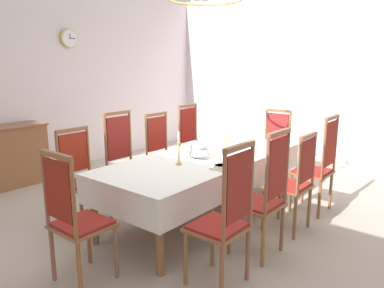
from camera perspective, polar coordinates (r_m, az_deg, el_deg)
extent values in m
cube|color=#AEA090|center=(4.60, 0.42, -10.92)|extent=(7.11, 6.15, 0.04)
cube|color=silver|center=(6.63, -21.43, 9.52)|extent=(7.11, 0.08, 3.13)
cube|color=silver|center=(7.39, 18.36, 9.95)|extent=(0.08, 6.15, 3.13)
cylinder|color=brown|center=(3.25, -4.99, -14.01)|extent=(0.07, 0.07, 0.71)
cylinder|color=brown|center=(5.17, 14.14, -4.23)|extent=(0.07, 0.07, 0.71)
cylinder|color=brown|center=(3.88, -14.77, -9.89)|extent=(0.07, 0.07, 0.71)
cylinder|color=brown|center=(5.59, 5.75, -2.67)|extent=(0.07, 0.07, 0.71)
cube|color=brown|center=(4.29, 1.91, -2.89)|extent=(2.52, 0.98, 0.08)
cube|color=brown|center=(4.28, 1.91, -2.18)|extent=(2.64, 1.10, 0.03)
cube|color=white|center=(4.27, 1.91, -1.96)|extent=(2.66, 1.12, 0.00)
cube|color=white|center=(4.02, 8.22, -5.26)|extent=(2.66, 0.00, 0.30)
cube|color=white|center=(4.65, -3.54, -2.71)|extent=(2.66, 0.00, 0.30)
cube|color=white|center=(3.41, -11.81, -8.69)|extent=(0.00, 1.12, 0.30)
cube|color=white|center=(5.39, 10.40, -0.79)|extent=(0.00, 1.12, 0.30)
cylinder|color=brown|center=(3.18, -1.02, -17.11)|extent=(0.04, 0.04, 0.47)
cylinder|color=brown|center=(3.44, 3.18, -14.67)|extent=(0.04, 0.04, 0.47)
cylinder|color=brown|center=(2.99, 4.59, -19.20)|extent=(0.04, 0.04, 0.47)
cylinder|color=brown|center=(3.27, 8.52, -16.34)|extent=(0.04, 0.04, 0.47)
cube|color=brown|center=(3.10, 3.90, -12.76)|extent=(0.44, 0.42, 0.03)
cube|color=maroon|center=(3.09, 3.91, -12.34)|extent=(0.40, 0.38, 0.02)
cylinder|color=brown|center=(2.71, 4.93, -8.30)|extent=(0.03, 0.03, 0.69)
cylinder|color=#8D5C3E|center=(3.02, 9.10, -6.19)|extent=(0.03, 0.03, 0.69)
cube|color=maroon|center=(2.85, 7.16, -6.54)|extent=(0.34, 0.02, 0.53)
cube|color=brown|center=(2.77, 7.33, -0.42)|extent=(0.40, 0.04, 0.04)
cylinder|color=brown|center=(4.35, -12.37, -9.00)|extent=(0.04, 0.04, 0.47)
cylinder|color=#915A30|center=(4.14, -16.53, -10.34)|extent=(0.04, 0.04, 0.47)
cylinder|color=brown|center=(4.62, -15.21, -7.86)|extent=(0.04, 0.04, 0.47)
cylinder|color=brown|center=(4.43, -19.22, -9.03)|extent=(0.04, 0.04, 0.47)
cube|color=brown|center=(4.30, -16.02, -5.94)|extent=(0.44, 0.42, 0.03)
cube|color=maroon|center=(4.29, -16.04, -5.63)|extent=(0.40, 0.38, 0.02)
cylinder|color=brown|center=(4.48, -15.62, -1.20)|extent=(0.03, 0.03, 0.58)
cylinder|color=#91533E|center=(4.27, -19.87, -2.12)|extent=(0.03, 0.03, 0.58)
cube|color=maroon|center=(4.36, -17.72, -1.28)|extent=(0.34, 0.02, 0.44)
cube|color=brown|center=(4.31, -17.94, 2.06)|extent=(0.40, 0.04, 0.04)
cylinder|color=brown|center=(3.64, 5.71, -13.13)|extent=(0.04, 0.04, 0.47)
cylinder|color=brown|center=(3.93, 8.81, -11.19)|extent=(0.04, 0.04, 0.47)
cylinder|color=olive|center=(3.48, 10.84, -14.58)|extent=(0.04, 0.04, 0.47)
cylinder|color=brown|center=(3.79, 13.63, -12.38)|extent=(0.04, 0.04, 0.47)
cube|color=brown|center=(3.61, 9.90, -9.20)|extent=(0.44, 0.42, 0.03)
cube|color=maroon|center=(3.60, 9.92, -8.84)|extent=(0.40, 0.38, 0.02)
cylinder|color=brown|center=(3.24, 11.39, -4.95)|extent=(0.03, 0.03, 0.70)
cylinder|color=brown|center=(3.58, 14.31, -3.44)|extent=(0.03, 0.03, 0.70)
cube|color=maroon|center=(3.40, 12.95, -3.59)|extent=(0.34, 0.02, 0.53)
cube|color=brown|center=(3.33, 13.21, 1.65)|extent=(0.40, 0.04, 0.04)
cylinder|color=brown|center=(4.75, -6.26, -6.92)|extent=(0.04, 0.04, 0.47)
cylinder|color=brown|center=(4.51, -9.71, -8.11)|extent=(0.04, 0.04, 0.47)
cylinder|color=brown|center=(5.00, -9.19, -6.02)|extent=(0.04, 0.04, 0.47)
cylinder|color=brown|center=(4.77, -12.60, -7.07)|extent=(0.04, 0.04, 0.47)
cube|color=brown|center=(4.68, -9.54, -4.13)|extent=(0.44, 0.42, 0.03)
cube|color=maroon|center=(4.67, -9.55, -3.84)|extent=(0.40, 0.38, 0.02)
cylinder|color=olive|center=(4.85, -9.47, 0.87)|extent=(0.03, 0.03, 0.70)
cylinder|color=brown|center=(4.61, -13.08, 0.11)|extent=(0.03, 0.03, 0.70)
cube|color=maroon|center=(4.72, -11.25, 0.92)|extent=(0.34, 0.02, 0.53)
cube|color=brown|center=(4.67, -11.41, 4.70)|extent=(0.40, 0.04, 0.04)
cylinder|color=brown|center=(4.18, 10.90, -9.85)|extent=(0.04, 0.04, 0.47)
cylinder|color=brown|center=(4.49, 13.22, -8.33)|extent=(0.04, 0.04, 0.47)
cylinder|color=brown|center=(4.04, 15.48, -10.89)|extent=(0.04, 0.04, 0.47)
cylinder|color=brown|center=(4.36, 17.52, -9.22)|extent=(0.04, 0.04, 0.47)
cube|color=brown|center=(4.18, 14.47, -6.37)|extent=(0.44, 0.42, 0.03)
cube|color=maroon|center=(4.17, 14.49, -6.05)|extent=(0.40, 0.38, 0.02)
cylinder|color=#905B39|center=(3.85, 16.06, -3.42)|extent=(0.03, 0.03, 0.57)
cylinder|color=brown|center=(4.20, 18.15, -2.25)|extent=(0.03, 0.03, 0.57)
cube|color=maroon|center=(4.02, 17.18, -2.42)|extent=(0.34, 0.02, 0.44)
cube|color=brown|center=(3.96, 17.41, 1.19)|extent=(0.40, 0.04, 0.04)
cylinder|color=#915B2D|center=(5.22, -0.97, -5.05)|extent=(0.04, 0.04, 0.47)
cylinder|color=brown|center=(4.95, -3.81, -6.06)|extent=(0.04, 0.04, 0.47)
cylinder|color=brown|center=(5.45, -3.89, -4.33)|extent=(0.04, 0.04, 0.47)
cylinder|color=brown|center=(5.19, -6.75, -5.25)|extent=(0.04, 0.04, 0.47)
cube|color=brown|center=(5.13, -3.89, -2.51)|extent=(0.44, 0.42, 0.03)
cube|color=maroon|center=(5.12, -3.90, -2.24)|extent=(0.40, 0.38, 0.02)
cylinder|color=brown|center=(5.33, -4.02, 1.54)|extent=(0.03, 0.03, 0.61)
cylinder|color=brown|center=(5.05, -7.03, 0.89)|extent=(0.03, 0.03, 0.61)
cube|color=maroon|center=(5.18, -5.49, 1.55)|extent=(0.34, 0.02, 0.46)
cube|color=brown|center=(5.14, -5.55, 4.55)|extent=(0.40, 0.04, 0.04)
cylinder|color=olive|center=(4.76, 14.85, -7.24)|extent=(0.04, 0.04, 0.47)
cylinder|color=#8E5D35|center=(5.09, 16.62, -6.05)|extent=(0.04, 0.04, 0.47)
cylinder|color=brown|center=(4.63, 18.94, -8.04)|extent=(0.04, 0.04, 0.47)
cylinder|color=brown|center=(4.98, 20.47, -6.75)|extent=(0.04, 0.04, 0.47)
cube|color=brown|center=(4.79, 17.92, -4.19)|extent=(0.44, 0.42, 0.03)
cube|color=maroon|center=(4.78, 17.94, -3.91)|extent=(0.40, 0.38, 0.02)
cylinder|color=brown|center=(4.46, 19.57, -0.79)|extent=(0.03, 0.03, 0.68)
cylinder|color=#91583D|center=(4.82, 21.14, 0.04)|extent=(0.03, 0.03, 0.68)
cube|color=maroon|center=(4.63, 20.42, 0.05)|extent=(0.34, 0.02, 0.52)
cube|color=brown|center=(4.58, 20.71, 3.81)|extent=(0.40, 0.04, 0.04)
cylinder|color=brown|center=(5.74, 3.43, -3.45)|extent=(0.04, 0.04, 0.47)
cylinder|color=brown|center=(5.45, 1.10, -4.30)|extent=(0.04, 0.04, 0.47)
cylinder|color=brown|center=(5.95, 0.61, -2.86)|extent=(0.04, 0.04, 0.47)
cylinder|color=brown|center=(5.67, -1.78, -3.64)|extent=(0.04, 0.04, 0.47)
cube|color=brown|center=(5.64, 0.85, -1.12)|extent=(0.44, 0.42, 0.03)
cube|color=maroon|center=(5.63, 0.85, -0.88)|extent=(0.40, 0.38, 0.02)
cylinder|color=brown|center=(5.83, 0.57, 2.82)|extent=(0.03, 0.03, 0.67)
cylinder|color=brown|center=(5.54, -1.94, 2.30)|extent=(0.03, 0.03, 0.67)
cube|color=maroon|center=(5.68, -0.65, 2.90)|extent=(0.34, 0.02, 0.51)
cube|color=brown|center=(5.64, -0.66, 5.91)|extent=(0.40, 0.04, 0.04)
cylinder|color=brown|center=(3.60, -15.54, -13.84)|extent=(0.04, 0.04, 0.47)
cylinder|color=brown|center=(3.33, -11.55, -15.92)|extent=(0.04, 0.04, 0.47)
cylinder|color=brown|center=(3.43, -20.59, -15.58)|extent=(0.04, 0.04, 0.47)
cylinder|color=brown|center=(3.14, -16.86, -18.02)|extent=(0.04, 0.04, 0.47)
cube|color=brown|center=(3.26, -16.41, -11.93)|extent=(0.42, 0.44, 0.03)
cube|color=maroon|center=(3.25, -16.44, -11.53)|extent=(0.38, 0.40, 0.02)
cylinder|color=brown|center=(3.21, -21.57, -6.48)|extent=(0.03, 0.03, 0.62)
cylinder|color=brown|center=(2.89, -17.68, -8.25)|extent=(0.03, 0.03, 0.62)
cube|color=maroon|center=(3.04, -19.77, -6.77)|extent=(0.02, 0.34, 0.47)
cube|color=brown|center=(2.96, -20.16, -1.63)|extent=(0.04, 0.40, 0.04)
cylinder|color=brown|center=(5.54, 12.78, -4.34)|extent=(0.04, 0.04, 0.47)
cylinder|color=brown|center=(5.71, 9.36, -3.70)|extent=(0.04, 0.04, 0.47)
cylinder|color=brown|center=(5.85, 14.35, -3.52)|extent=(0.04, 0.04, 0.47)
cylinder|color=brown|center=(6.01, 11.06, -2.94)|extent=(0.04, 0.04, 0.47)
cube|color=brown|center=(5.71, 12.00, -1.22)|extent=(0.42, 0.44, 0.03)
cube|color=maroon|center=(5.71, 12.01, -0.98)|extent=(0.38, 0.40, 0.02)
cylinder|color=brown|center=(5.73, 14.73, 1.85)|extent=(0.03, 0.03, 0.59)
cylinder|color=brown|center=(5.90, 11.29, 2.31)|extent=(0.03, 0.03, 0.59)
cube|color=maroon|center=(5.81, 13.00, 2.37)|extent=(0.02, 0.34, 0.45)
cube|color=brown|center=(5.77, 13.13, 4.97)|extent=(0.04, 0.40, 0.04)
cylinder|color=silver|center=(4.16, 0.77, -2.16)|extent=(0.16, 0.16, 0.02)
ellipsoid|color=silver|center=(4.15, 0.77, -1.18)|extent=(0.28, 0.28, 0.13)
ellipsoid|color=white|center=(4.13, 0.78, -0.19)|extent=(0.25, 0.25, 0.10)
sphere|color=#285781|center=(4.12, 0.78, 0.55)|extent=(0.03, 0.03, 0.03)
cylinder|color=gold|center=(3.93, -2.01, -3.07)|extent=(0.07, 0.07, 0.02)
cylinder|color=gold|center=(3.90, -2.02, -1.38)|extent=(0.02, 0.02, 0.22)
cone|color=gold|center=(3.88, -2.04, 0.30)|extent=(0.04, 0.04, 0.02)
cylinder|color=silver|center=(3.87, -2.04, 1.17)|extent=(0.02, 0.02, 0.10)
cylinder|color=gold|center=(4.62, 5.25, -0.77)|extent=(0.07, 0.07, 0.02)
cylinder|color=gold|center=(4.60, 5.27, 0.44)|extent=(0.02, 0.02, 0.18)
cone|color=gold|center=(4.58, 5.30, 1.63)|extent=(0.04, 0.04, 0.02)
cylinder|color=silver|center=(4.57, 5.31, 2.37)|extent=(0.02, 0.02, 0.10)
cylinder|color=silver|center=(5.36, 5.09, 1.18)|extent=(0.19, 0.19, 0.04)
cylinder|color=white|center=(5.36, 5.09, 1.23)|extent=(0.15, 0.15, 0.03)
torus|color=#285781|center=(5.36, 5.10, 1.34)|extent=(0.18, 0.18, 0.01)
cylinder|color=silver|center=(3.83, 4.50, -3.44)|extent=(0.16, 0.16, 0.03)
cylinder|color=silver|center=(3.82, 4.50, -3.38)|extent=(0.13, 0.13, 0.02)
torus|color=#285781|center=(3.82, 4.50, -3.27)|extent=(0.15, 0.15, 0.01)
cube|color=gold|center=(5.45, 6.12, 1.18)|extent=(0.01, 0.14, 0.00)
ellipsoid|color=gold|center=(5.49, 5.38, 1.31)|extent=(0.03, 0.05, 0.01)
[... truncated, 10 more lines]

